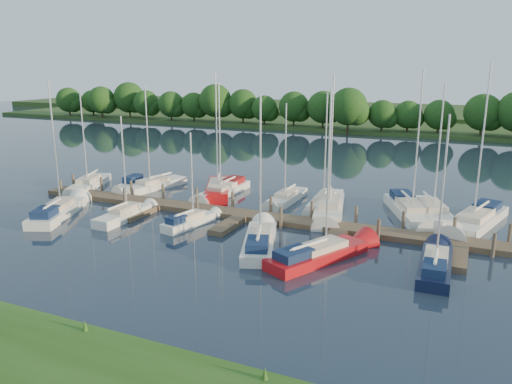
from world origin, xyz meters
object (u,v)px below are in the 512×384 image
at_px(dock, 241,217).
at_px(sailboat_n_0, 89,185).
at_px(sailboat_n_5, 286,199).
at_px(sailboat_s_2, 190,222).
at_px(motorboat, 132,184).

height_order(dock, sailboat_n_0, sailboat_n_0).
bearing_deg(sailboat_n_5, sailboat_s_2, 67.22).
xyz_separation_m(dock, sailboat_n_0, (-18.25, 3.22, 0.08)).
bearing_deg(motorboat, sailboat_n_0, 23.07).
distance_m(dock, sailboat_n_5, 6.55).
distance_m(dock, sailboat_n_0, 18.53).
bearing_deg(dock, motorboat, 160.28).
distance_m(motorboat, sailboat_n_5, 15.88).
xyz_separation_m(motorboat, sailboat_s_2, (11.66, -8.20, 0.00)).
bearing_deg(sailboat_n_0, motorboat, -173.13).
distance_m(motorboat, sailboat_s_2, 14.25).
bearing_deg(sailboat_s_2, sailboat_n_0, 169.38).
relative_size(sailboat_n_0, sailboat_n_5, 1.13).
height_order(motorboat, sailboat_n_5, sailboat_n_5).
xyz_separation_m(dock, motorboat, (-14.48, 5.19, 0.12)).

